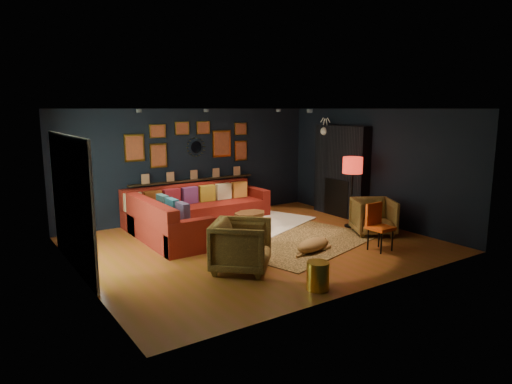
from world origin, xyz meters
TOP-DOWN VIEW (x-y plane):
  - floor at (0.00, 0.00)m, footprint 6.50×6.50m
  - room_walls at (0.00, 0.00)m, footprint 6.50×6.50m
  - sectional at (-0.61, 1.81)m, footprint 3.41×2.69m
  - ledge at (0.00, 2.68)m, footprint 3.20×0.12m
  - gallery_wall at (-0.01, 2.72)m, footprint 3.15×0.04m
  - sunburst_mirror at (0.10, 2.72)m, footprint 0.47×0.16m
  - fireplace at (3.09, 0.90)m, footprint 0.31×1.60m
  - deer_head at (3.14, 1.40)m, footprint 0.50×0.28m
  - sliding_door at (-3.22, 0.60)m, footprint 0.06×2.80m
  - ceiling_spots at (-0.00, 0.80)m, footprint 3.30×2.50m
  - shag_rug at (0.91, 1.30)m, footprint 2.94×2.59m
  - leopard_rug at (0.80, -0.30)m, footprint 3.45×2.85m
  - coffee_table at (0.45, 0.90)m, footprint 0.83×0.68m
  - pouf at (-1.01, 0.40)m, footprint 0.51×0.51m
  - armchair_left at (-1.00, -1.05)m, footprint 1.21×1.22m
  - armchair_right at (2.45, -0.75)m, footprint 1.08×1.06m
  - gold_stool at (-0.50, -2.35)m, footprint 0.33×0.33m
  - orange_chair at (1.70, -1.52)m, footprint 0.42×0.42m
  - floor_lamp at (2.50, -0.05)m, footprint 0.43×0.43m
  - dog at (0.58, -0.98)m, footprint 1.14×0.73m

SIDE VIEW (x-z plane):
  - floor at x=0.00m, z-range 0.00..0.00m
  - leopard_rug at x=0.80m, z-range 0.00..0.02m
  - shag_rug at x=0.91m, z-range 0.00..0.03m
  - dog at x=0.58m, z-range 0.02..0.35m
  - pouf at x=-1.01m, z-range 0.03..0.37m
  - gold_stool at x=-0.50m, z-range 0.00..0.42m
  - sectional at x=-0.61m, z-range -0.11..0.75m
  - coffee_table at x=0.45m, z-range 0.15..0.52m
  - armchair_right at x=2.45m, z-range 0.00..0.83m
  - armchair_left at x=-1.00m, z-range 0.00..0.91m
  - orange_chair at x=1.70m, z-range 0.08..0.95m
  - ledge at x=0.00m, z-range 0.90..0.94m
  - fireplace at x=3.09m, z-range -0.08..2.12m
  - sliding_door at x=-3.22m, z-range 0.00..2.20m
  - floor_lamp at x=2.50m, z-range 0.53..2.09m
  - room_walls at x=0.00m, z-range -1.66..4.84m
  - sunburst_mirror at x=0.10m, z-range 1.46..1.93m
  - gallery_wall at x=-0.01m, z-range 1.30..2.32m
  - deer_head at x=3.14m, z-range 1.83..2.28m
  - ceiling_spots at x=0.00m, z-range 2.53..2.59m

